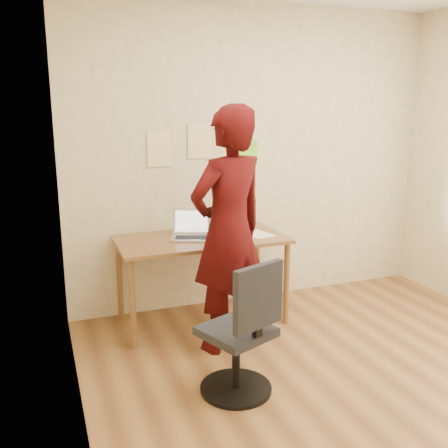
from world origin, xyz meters
name	(u,v)px	position (x,y,z in m)	size (l,w,h in m)	color
room	(376,185)	(0.00, 0.00, 1.35)	(3.58, 3.58, 2.78)	brown
desk	(202,248)	(-0.66, 1.38, 0.65)	(1.40, 0.70, 0.74)	brown
laptop	(191,232)	(-0.73, 1.42, 0.79)	(0.40, 0.38, 0.23)	#AAA9B1
paper_sheet	(258,234)	(-0.16, 1.34, 0.74)	(0.19, 0.28, 0.00)	white
phone	(228,241)	(-0.49, 1.19, 0.74)	(0.07, 0.13, 0.01)	black
wall_note_left	(159,149)	(-0.91, 1.74, 1.46)	(0.21, 0.00, 0.30)	#F5D792
wall_note_mid	(200,141)	(-0.55, 1.74, 1.52)	(0.21, 0.00, 0.30)	#F5D792
wall_note_right	(248,153)	(-0.08, 1.74, 1.39)	(0.18, 0.00, 0.24)	#83DE32
office_chair	(243,339)	(-0.77, 0.20, 0.39)	(0.51, 0.52, 0.90)	black
person	(229,231)	(-0.61, 0.86, 0.91)	(0.67, 0.44, 1.83)	#370707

